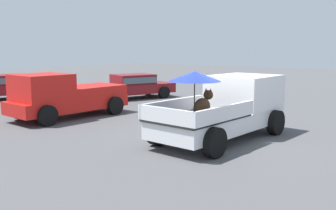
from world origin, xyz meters
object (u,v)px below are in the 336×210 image
object	(u,v)px
pickup_truck_main	(228,106)
parked_sedan_far	(134,85)
pickup_truck_red	(65,96)
parked_sedan_near	(4,86)

from	to	relation	value
pickup_truck_main	parked_sedan_far	world-z (taller)	pickup_truck_main
parked_sedan_far	pickup_truck_main	bearing A→B (deg)	-101.79
pickup_truck_main	pickup_truck_red	distance (m)	6.91
parked_sedan_near	parked_sedan_far	world-z (taller)	same
pickup_truck_red	parked_sedan_near	distance (m)	7.28
pickup_truck_main	parked_sedan_near	distance (m)	13.98
pickup_truck_red	parked_sedan_far	distance (m)	6.32
pickup_truck_red	parked_sedan_far	xyz separation A→B (m)	(6.03, 1.89, -0.13)
parked_sedan_near	parked_sedan_far	distance (m)	7.01
pickup_truck_main	parked_sedan_near	bearing A→B (deg)	91.22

